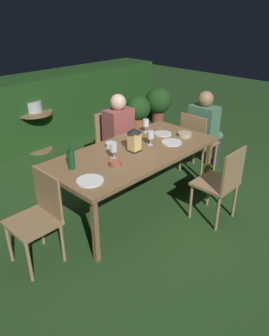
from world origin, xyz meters
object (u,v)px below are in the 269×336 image
Objects in this scene: dining_table at (134,155)px; chair_side_left_b at (221,181)px; person_in_green at (205,127)px; lantern_centerpiece at (134,138)px; person_in_rust at (122,133)px; green_bottle_on_table at (71,159)px; potted_plant_corner at (158,102)px; chair_head_near at (39,215)px; bowl_bread at (185,134)px; chair_side_right_b at (112,140)px; wine_glass_c at (113,148)px; chair_head_far at (197,141)px; side_table at (36,125)px; plate_c at (90,181)px; wine_glass_a at (146,123)px; ice_bucket at (33,105)px; bowl_salad at (115,163)px; wine_glass_b at (151,135)px; plate_a at (171,142)px; plate_b at (163,134)px; bowl_olives at (111,145)px; potted_plant_by_hedge at (138,111)px.

dining_table is 2.27× the size of chair_side_left_b.
person_in_green is 1.46m from lantern_centerpiece.
person_in_rust is at bearing 90.00° from chair_side_left_b.
lantern_centerpiece reaches higher than chair_side_left_b.
potted_plant_corner is at bearing 26.92° from green_bottle_on_table.
potted_plant_corner is (3.81, 1.82, -0.06)m from chair_head_near.
chair_head_near is at bearing 175.91° from bowl_bread.
wine_glass_c is (-0.75, -0.85, 0.36)m from chair_side_right_b.
chair_head_far is at bearing 15.79° from bowl_bread.
chair_side_right_b reaches higher than side_table.
person_in_rust is at bearing 110.07° from bowl_bread.
lantern_centerpiece is (-0.46, -0.67, 0.24)m from person_in_rust.
chair_head_near is at bearing -180.00° from person_in_green.
person_in_rust is 0.86m from bowl_bread.
person_in_green is 4.55× the size of plate_c.
wine_glass_a is 2.05m from ice_bucket.
person_in_rust is 3.96× the size of green_bottle_on_table.
person_in_green is at bearing 11.49° from bowl_bread.
wine_glass_c is (-1.54, 0.01, 0.36)m from chair_head_far.
bowl_salad reaches higher than bowl_bread.
wine_glass_b is 0.26× the size of side_table.
plate_c is at bearing -159.15° from wine_glass_a.
chair_side_right_b is 1.32× the size of side_table.
potted_plant_corner is (1.34, 1.82, -0.06)m from chair_head_far.
chair_side_left_b is 5.20× the size of bowl_bread.
bowl_bread reaches higher than potted_plant_corner.
dining_table is 7.46× the size of lantern_centerpiece.
bowl_bread is at bearing -73.63° from chair_side_right_b.
person_in_rust is 0.83m from plate_a.
chair_head_near is 6.92× the size of bowl_salad.
wine_glass_a reaches higher than plate_b.
chair_head_near is 7.21× the size of bowl_olives.
person_in_green reaches higher than plate_b.
potted_plant_by_hedge is (1.34, 1.69, -0.36)m from plate_b.
plate_a is 0.28m from bowl_bread.
bowl_salad is at bearing -130.91° from chair_side_right_b.
lantern_centerpiece is 1.05× the size of plate_c.
wine_glass_b reaches higher than bowl_salad.
ice_bucket is 0.48× the size of potted_plant_corner.
person_in_green is 6.80× the size of wine_glass_b.
lantern_centerpiece reaches higher than bowl_salad.
chair_side_right_b and chair_head_near have the same top height.
bowl_olives reaches higher than dining_table.
plate_b is (0.16, -0.57, 0.10)m from person_in_rust.
person_in_rust reaches higher than chair_head_far.
person_in_green is 1.84m from bowl_salad.
person_in_rust reaches higher than wine_glass_a.
chair_side_left_b reaches higher than potted_plant_corner.
wine_glass_c is at bearing 0.60° from chair_head_near.
ice_bucket is (0.12, 2.32, -0.11)m from lantern_centerpiece.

